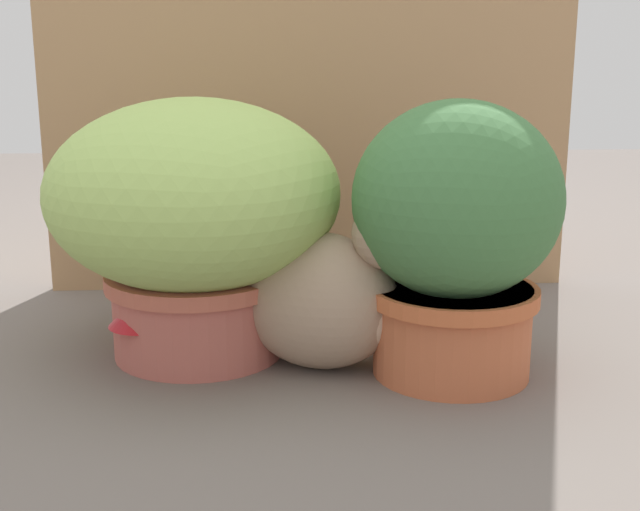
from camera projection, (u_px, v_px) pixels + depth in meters
ground_plane at (255, 375)px, 1.30m from camera, size 6.00×6.00×0.00m
cardboard_backdrop at (309, 64)px, 1.70m from camera, size 1.09×0.03×0.93m
grass_planter at (195, 212)px, 1.35m from camera, size 0.47×0.47×0.42m
leafy_planter at (456, 232)px, 1.26m from camera, size 0.32×0.32×0.43m
cat at (329, 294)px, 1.31m from camera, size 0.36×0.26×0.32m
mushroom_ornament_pink at (156, 311)px, 1.32m from camera, size 0.10×0.10×0.13m
mushroom_ornament_red at (142, 315)px, 1.32m from camera, size 0.11×0.11×0.12m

